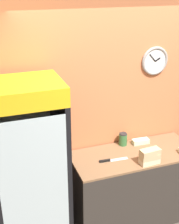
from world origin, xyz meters
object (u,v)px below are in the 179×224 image
at_px(sandwich_stack_bottom, 149,161).
at_px(chefs_knife, 110,160).
at_px(sandwich_stack_middle, 150,156).
at_px(condiment_jar, 123,139).
at_px(beverage_cooler, 28,162).
at_px(sandwich_flat_right, 141,141).
at_px(sandwich_stack_top, 150,152).

relative_size(sandwich_stack_bottom, chefs_knife, 0.68).
xyz_separation_m(sandwich_stack_middle, condiment_jar, (-0.10, 0.48, -0.01)).
relative_size(sandwich_stack_middle, condiment_jar, 1.49).
height_order(beverage_cooler, sandwich_flat_right, beverage_cooler).
height_order(sandwich_stack_middle, condiment_jar, condiment_jar).
distance_m(beverage_cooler, sandwich_stack_top, 1.30).
height_order(sandwich_stack_bottom, sandwich_stack_top, sandwich_stack_top).
bearing_deg(sandwich_stack_middle, condiment_jar, 101.38).
distance_m(sandwich_flat_right, condiment_jar, 0.23).
height_order(sandwich_stack_middle, sandwich_flat_right, sandwich_stack_middle).
bearing_deg(condiment_jar, sandwich_stack_top, -78.62).
bearing_deg(sandwich_stack_top, chefs_knife, 154.00).
bearing_deg(sandwich_stack_bottom, beverage_cooler, 168.75).
xyz_separation_m(sandwich_stack_bottom, chefs_knife, (-0.39, 0.19, -0.02)).
bearing_deg(sandwich_stack_middle, sandwich_flat_right, 74.15).
relative_size(beverage_cooler, condiment_jar, 12.63).
height_order(sandwich_flat_right, condiment_jar, condiment_jar).
relative_size(sandwich_stack_top, condiment_jar, 1.50).
xyz_separation_m(sandwich_flat_right, condiment_jar, (-0.22, 0.04, 0.05)).
distance_m(beverage_cooler, sandwich_stack_bottom, 1.31).
bearing_deg(sandwich_stack_top, condiment_jar, 101.38).
bearing_deg(beverage_cooler, sandwich_stack_bottom, -11.25).
distance_m(beverage_cooler, sandwich_flat_right, 1.42).
bearing_deg(chefs_knife, condiment_jar, 44.04).
bearing_deg(sandwich_stack_top, sandwich_stack_middle, 0.00).
xyz_separation_m(sandwich_stack_bottom, sandwich_stack_top, (0.00, 0.00, 0.12)).
xyz_separation_m(sandwich_stack_top, condiment_jar, (-0.10, 0.48, -0.07)).
bearing_deg(condiment_jar, chefs_knife, -135.96).
xyz_separation_m(sandwich_flat_right, chefs_knife, (-0.51, -0.24, -0.02)).
bearing_deg(sandwich_flat_right, sandwich_stack_bottom, -105.85).
relative_size(beverage_cooler, sandwich_stack_middle, 8.50).
distance_m(chefs_knife, condiment_jar, 0.42).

